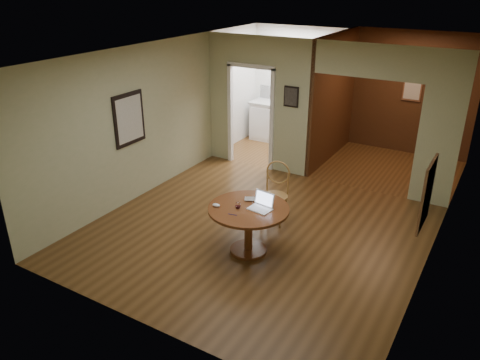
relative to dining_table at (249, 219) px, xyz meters
The scene contains 11 objects.
floor 0.76m from the dining_table, 108.92° to the left, with size 5.00×5.00×0.00m, color #4E3116.
room_shell 3.74m from the dining_table, 100.12° to the left, with size 5.20×7.50×5.00m.
dining_table is the anchor object (origin of this frame).
chair 1.06m from the dining_table, 95.15° to the left, with size 0.50×0.50×1.03m.
open_laptop 0.31m from the dining_table, 27.81° to the left, with size 0.34×0.31×0.22m.
closed_laptop 0.29m from the dining_table, 91.09° to the left, with size 0.33×0.21×0.03m, color #B3B2B7.
mouse 0.51m from the dining_table, 152.68° to the right, with size 0.11×0.06×0.05m, color white.
wine_glass 0.28m from the dining_table, 141.61° to the right, with size 0.09×0.09×0.10m, color white, non-canonical shape.
pen 0.37m from the dining_table, 105.31° to the right, with size 0.01×0.01×0.13m, color navy.
kitchen_cabinet 4.95m from the dining_table, 107.94° to the left, with size 2.06×0.60×0.94m.
grocery_bag 4.89m from the dining_table, 104.23° to the left, with size 0.34×0.29×0.34m, color beige.
Camera 1 is at (3.10, -5.66, 3.78)m, focal length 35.00 mm.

